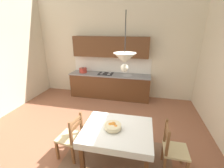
{
  "coord_description": "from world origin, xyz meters",
  "views": [
    {
      "loc": [
        1.15,
        -2.64,
        2.44
      ],
      "look_at": [
        0.32,
        1.05,
        1.07
      ],
      "focal_mm": 24.43,
      "sensor_mm": 36.0,
      "label": 1
    }
  ],
  "objects_px": {
    "kitchen_cabinetry": "(110,75)",
    "dining_table": "(117,135)",
    "dining_chair_tv_side": "(71,137)",
    "pendant_lamp": "(125,59)",
    "fruit_bowl": "(113,126)",
    "dining_chair_window_side": "(173,149)"
  },
  "relations": [
    {
      "from": "dining_chair_tv_side",
      "to": "fruit_bowl",
      "type": "height_order",
      "value": "dining_chair_tv_side"
    },
    {
      "from": "dining_chair_tv_side",
      "to": "pendant_lamp",
      "type": "bearing_deg",
      "value": -5.6
    },
    {
      "from": "fruit_bowl",
      "to": "pendant_lamp",
      "type": "distance_m",
      "value": 1.26
    },
    {
      "from": "kitchen_cabinetry",
      "to": "fruit_bowl",
      "type": "bearing_deg",
      "value": -75.52
    },
    {
      "from": "dining_table",
      "to": "dining_chair_window_side",
      "type": "height_order",
      "value": "dining_chair_window_side"
    },
    {
      "from": "dining_table",
      "to": "dining_chair_tv_side",
      "type": "relative_size",
      "value": 1.35
    },
    {
      "from": "kitchen_cabinetry",
      "to": "dining_table",
      "type": "height_order",
      "value": "kitchen_cabinetry"
    },
    {
      "from": "kitchen_cabinetry",
      "to": "dining_table",
      "type": "distance_m",
      "value": 3.05
    },
    {
      "from": "kitchen_cabinetry",
      "to": "fruit_bowl",
      "type": "distance_m",
      "value": 3.05
    },
    {
      "from": "kitchen_cabinetry",
      "to": "dining_chair_tv_side",
      "type": "bearing_deg",
      "value": -91.33
    },
    {
      "from": "dining_chair_tv_side",
      "to": "pendant_lamp",
      "type": "xyz_separation_m",
      "value": [
        1.03,
        -0.1,
        1.61
      ]
    },
    {
      "from": "kitchen_cabinetry",
      "to": "dining_chair_window_side",
      "type": "relative_size",
      "value": 3.14
    },
    {
      "from": "kitchen_cabinetry",
      "to": "fruit_bowl",
      "type": "xyz_separation_m",
      "value": [
        0.76,
        -2.95,
        -0.04
      ]
    },
    {
      "from": "dining_table",
      "to": "fruit_bowl",
      "type": "distance_m",
      "value": 0.21
    },
    {
      "from": "dining_table",
      "to": "pendant_lamp",
      "type": "relative_size",
      "value": 1.56
    },
    {
      "from": "dining_chair_window_side",
      "to": "fruit_bowl",
      "type": "distance_m",
      "value": 1.14
    },
    {
      "from": "dining_table",
      "to": "fruit_bowl",
      "type": "height_order",
      "value": "fruit_bowl"
    },
    {
      "from": "dining_table",
      "to": "dining_chair_tv_side",
      "type": "bearing_deg",
      "value": -176.97
    },
    {
      "from": "dining_chair_tv_side",
      "to": "fruit_bowl",
      "type": "bearing_deg",
      "value": 1.49
    },
    {
      "from": "pendant_lamp",
      "to": "fruit_bowl",
      "type": "bearing_deg",
      "value": 147.77
    },
    {
      "from": "dining_table",
      "to": "pendant_lamp",
      "type": "xyz_separation_m",
      "value": [
        0.12,
        -0.15,
        1.42
      ]
    },
    {
      "from": "dining_chair_window_side",
      "to": "dining_chair_tv_side",
      "type": "xyz_separation_m",
      "value": [
        -1.9,
        -0.1,
        0.0
      ]
    }
  ]
}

